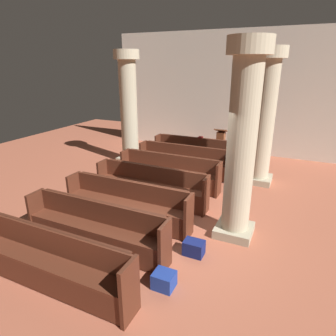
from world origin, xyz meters
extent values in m
plane|color=#AD5B42|center=(0.00, 0.00, 0.00)|extent=(19.20, 19.20, 0.00)
cube|color=silver|center=(0.00, 6.08, 2.25)|extent=(10.00, 0.16, 4.50)
cube|color=#562819|center=(-0.87, 3.91, 0.47)|extent=(2.81, 0.38, 0.05)
cube|color=#562819|center=(-0.87, 4.08, 0.70)|extent=(2.81, 0.04, 0.42)
cube|color=#492215|center=(-0.87, 4.12, 0.89)|extent=(2.69, 0.06, 0.02)
cube|color=#4E2416|center=(-2.30, 3.91, 0.45)|extent=(0.06, 0.44, 0.90)
cube|color=#4E2416|center=(0.57, 3.91, 0.45)|extent=(0.06, 0.44, 0.90)
cube|color=#522618|center=(-0.87, 3.73, 0.23)|extent=(2.81, 0.03, 0.42)
cube|color=#562819|center=(-0.87, 2.81, 0.47)|extent=(2.81, 0.38, 0.05)
cube|color=#562819|center=(-0.87, 2.98, 0.70)|extent=(2.81, 0.04, 0.42)
cube|color=#492215|center=(-0.87, 3.03, 0.89)|extent=(2.69, 0.06, 0.02)
cube|color=#4E2416|center=(-2.30, 2.81, 0.45)|extent=(0.06, 0.44, 0.90)
cube|color=#4E2416|center=(0.57, 2.81, 0.45)|extent=(0.06, 0.44, 0.90)
cube|color=#522618|center=(-0.87, 2.64, 0.23)|extent=(2.81, 0.03, 0.42)
cube|color=#562819|center=(-0.87, 1.72, 0.47)|extent=(2.81, 0.38, 0.05)
cube|color=#562819|center=(-0.87, 1.89, 0.70)|extent=(2.81, 0.04, 0.42)
cube|color=#492215|center=(-0.87, 1.93, 0.89)|extent=(2.69, 0.06, 0.02)
cube|color=#4E2416|center=(-2.30, 1.72, 0.45)|extent=(0.06, 0.44, 0.90)
cube|color=#4E2416|center=(0.57, 1.72, 0.45)|extent=(0.06, 0.44, 0.90)
cube|color=#522618|center=(-0.87, 1.54, 0.23)|extent=(2.81, 0.03, 0.42)
cube|color=#562819|center=(-0.87, 0.62, 0.47)|extent=(2.81, 0.38, 0.05)
cube|color=#562819|center=(-0.87, 0.79, 0.70)|extent=(2.81, 0.04, 0.42)
cube|color=#492215|center=(-0.87, 0.84, 0.89)|extent=(2.69, 0.06, 0.02)
cube|color=#4E2416|center=(-2.30, 0.62, 0.45)|extent=(0.06, 0.44, 0.90)
cube|color=#4E2416|center=(0.57, 0.62, 0.45)|extent=(0.06, 0.44, 0.90)
cube|color=#522618|center=(-0.87, 0.45, 0.23)|extent=(2.81, 0.03, 0.42)
cube|color=#562819|center=(-0.87, -0.47, 0.47)|extent=(2.81, 0.38, 0.05)
cube|color=#562819|center=(-0.87, -0.30, 0.70)|extent=(2.81, 0.05, 0.42)
cube|color=#492215|center=(-0.87, -0.26, 0.89)|extent=(2.69, 0.06, 0.02)
cube|color=#4E2416|center=(-2.30, -0.47, 0.45)|extent=(0.06, 0.44, 0.90)
cube|color=#4E2416|center=(0.57, -0.47, 0.45)|extent=(0.06, 0.44, 0.90)
cube|color=#522618|center=(-0.87, -0.65, 0.23)|extent=(2.81, 0.03, 0.42)
cube|color=#562819|center=(-0.87, -1.57, 0.47)|extent=(2.81, 0.38, 0.05)
cube|color=#562819|center=(-0.87, -1.40, 0.70)|extent=(2.81, 0.04, 0.42)
cube|color=#492215|center=(-0.87, -1.35, 0.89)|extent=(2.69, 0.06, 0.02)
cube|color=#4E2416|center=(-2.30, -1.57, 0.45)|extent=(0.06, 0.44, 0.90)
cube|color=#4E2416|center=(0.57, -1.57, 0.45)|extent=(0.06, 0.44, 0.90)
cube|color=#522618|center=(-0.87, -1.74, 0.23)|extent=(2.81, 0.03, 0.42)
cube|color=#562819|center=(-0.87, -2.66, 0.47)|extent=(2.81, 0.38, 0.05)
cube|color=#562819|center=(-0.87, -2.49, 0.70)|extent=(2.81, 0.04, 0.42)
cube|color=#492215|center=(-0.87, -2.45, 0.89)|extent=(2.69, 0.06, 0.02)
cube|color=#4E2416|center=(0.57, -2.66, 0.45)|extent=(0.06, 0.44, 0.90)
cube|color=#522618|center=(-0.87, -2.84, 0.23)|extent=(2.81, 0.03, 0.42)
cube|color=tan|center=(1.38, 3.15, 0.09)|extent=(0.78, 0.78, 0.18)
cylinder|color=#BCB293|center=(1.38, 3.15, 1.81)|extent=(0.58, 0.58, 3.26)
cylinder|color=beige|center=(1.38, 3.15, 3.59)|extent=(0.83, 0.83, 0.30)
cube|color=tan|center=(-3.06, 3.23, 0.09)|extent=(0.78, 0.78, 0.18)
cylinder|color=#BCB293|center=(-3.06, 3.23, 1.81)|extent=(0.58, 0.58, 3.26)
cylinder|color=beige|center=(-3.06, 3.23, 3.59)|extent=(0.83, 0.83, 0.30)
cube|color=tan|center=(1.38, 0.04, 0.09)|extent=(0.73, 0.73, 0.18)
cylinder|color=#BCB293|center=(1.38, 0.04, 1.81)|extent=(0.54, 0.54, 3.26)
cylinder|color=beige|center=(1.38, 0.04, 3.59)|extent=(0.78, 0.78, 0.30)
cube|color=brown|center=(-0.30, 5.11, 0.03)|extent=(0.45, 0.45, 0.06)
cube|color=brown|center=(-0.30, 5.11, 0.47)|extent=(0.28, 0.28, 0.95)
cube|color=brown|center=(-0.30, 5.11, 1.01)|extent=(0.48, 0.35, 0.15)
cube|color=maroon|center=(-0.76, 4.12, 0.92)|extent=(0.14, 0.19, 0.04)
cube|color=navy|center=(0.86, -0.95, 0.14)|extent=(0.37, 0.26, 0.27)
cube|color=navy|center=(0.72, -1.93, 0.13)|extent=(0.33, 0.29, 0.26)
camera|label=1|loc=(2.31, -5.23, 3.29)|focal=31.04mm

